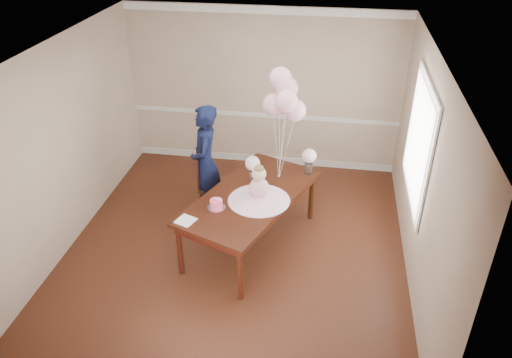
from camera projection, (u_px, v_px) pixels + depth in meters
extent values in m
cube|color=#32160C|center=(236.00, 249.00, 6.79)|extent=(4.50, 5.00, 0.00)
cube|color=white|center=(231.00, 53.00, 5.41)|extent=(4.50, 5.00, 0.02)
cube|color=tan|center=(263.00, 90.00, 8.23)|extent=(4.50, 0.02, 2.70)
cube|color=tan|center=(172.00, 310.00, 3.98)|extent=(4.50, 0.02, 2.70)
cube|color=tan|center=(62.00, 148.00, 6.41)|extent=(0.02, 5.00, 2.70)
cube|color=tan|center=(423.00, 177.00, 5.80)|extent=(0.02, 5.00, 2.70)
cube|color=silver|center=(263.00, 115.00, 8.45)|extent=(4.50, 0.02, 0.07)
cube|color=white|center=(264.00, 10.00, 7.56)|extent=(4.50, 0.02, 0.12)
cube|color=silver|center=(263.00, 159.00, 8.88)|extent=(4.50, 0.02, 0.12)
cube|color=white|center=(419.00, 142.00, 6.12)|extent=(0.02, 1.66, 1.56)
cube|color=silver|center=(418.00, 142.00, 6.12)|extent=(0.01, 1.50, 1.40)
cube|color=black|center=(251.00, 197.00, 6.51)|extent=(1.75, 2.35, 0.05)
cube|color=black|center=(251.00, 202.00, 6.55)|extent=(1.62, 2.21, 0.11)
cylinder|color=black|center=(180.00, 250.00, 6.19)|extent=(0.10, 0.10, 0.74)
cylinder|color=black|center=(240.00, 274.00, 5.80)|extent=(0.10, 0.10, 0.74)
cylinder|color=black|center=(259.00, 181.00, 7.62)|extent=(0.10, 0.10, 0.74)
cylinder|color=black|center=(311.00, 197.00, 7.23)|extent=(0.10, 0.10, 0.74)
cone|color=#FFBBE0|center=(259.00, 197.00, 6.36)|extent=(1.04, 1.04, 0.11)
sphere|color=pink|center=(259.00, 188.00, 6.29)|extent=(0.25, 0.25, 0.25)
sphere|color=beige|center=(259.00, 174.00, 6.19)|extent=(0.18, 0.18, 0.18)
sphere|color=olive|center=(259.00, 169.00, 6.15)|extent=(0.13, 0.13, 0.13)
cylinder|color=silver|center=(216.00, 208.00, 6.23)|extent=(0.30, 0.30, 0.01)
cylinder|color=#FF507D|center=(216.00, 204.00, 6.20)|extent=(0.21, 0.21, 0.11)
sphere|color=white|center=(216.00, 199.00, 6.17)|extent=(0.03, 0.03, 0.03)
sphere|color=white|center=(219.00, 199.00, 6.17)|extent=(0.03, 0.03, 0.03)
cylinder|color=silver|center=(253.00, 176.00, 6.75)|extent=(0.14, 0.14, 0.17)
sphere|color=silver|center=(253.00, 163.00, 6.66)|extent=(0.20, 0.20, 0.20)
cylinder|color=silver|center=(308.00, 168.00, 6.94)|extent=(0.14, 0.14, 0.17)
sphere|color=#FFD5D9|center=(309.00, 156.00, 6.84)|extent=(0.20, 0.20, 0.20)
cube|color=white|center=(186.00, 221.00, 5.99)|extent=(0.27, 0.27, 0.01)
cylinder|color=silver|center=(279.00, 177.00, 6.87)|extent=(0.05, 0.05, 0.02)
sphere|color=#EDA8B5|center=(274.00, 105.00, 6.38)|extent=(0.30, 0.30, 0.30)
sphere|color=#FFB4C2|center=(286.00, 101.00, 6.20)|extent=(0.30, 0.30, 0.30)
sphere|color=#DC9BB0|center=(287.00, 88.00, 6.30)|extent=(0.30, 0.30, 0.30)
sphere|color=#F1AAC9|center=(280.00, 78.00, 6.31)|extent=(0.30, 0.30, 0.30)
sphere|color=#FFB4CD|center=(295.00, 110.00, 6.36)|extent=(0.30, 0.30, 0.30)
cylinder|color=silver|center=(276.00, 147.00, 6.67)|extent=(0.09, 0.04, 0.88)
cylinder|color=white|center=(282.00, 146.00, 6.58)|extent=(0.08, 0.09, 0.98)
cylinder|color=white|center=(282.00, 140.00, 6.63)|extent=(0.06, 0.09, 1.09)
cylinder|color=white|center=(279.00, 135.00, 6.63)|extent=(0.04, 0.13, 1.19)
cylinder|color=white|center=(286.00, 150.00, 6.65)|extent=(0.17, 0.02, 0.82)
cube|color=#39200F|center=(212.00, 185.00, 7.41)|extent=(0.51, 0.51, 0.05)
cylinder|color=#37120F|center=(201.00, 204.00, 7.36)|extent=(0.05, 0.05, 0.41)
cylinder|color=#3A1710|center=(224.00, 203.00, 7.38)|extent=(0.05, 0.05, 0.41)
cylinder|color=#3C1510|center=(201.00, 192.00, 7.66)|extent=(0.05, 0.05, 0.41)
cylinder|color=black|center=(224.00, 191.00, 7.68)|extent=(0.05, 0.05, 0.41)
cylinder|color=#35140E|center=(198.00, 175.00, 7.10)|extent=(0.05, 0.05, 0.54)
cylinder|color=#3D1610|center=(198.00, 163.00, 7.40)|extent=(0.05, 0.05, 0.54)
cube|color=#381D0F|center=(198.00, 176.00, 7.31)|extent=(0.12, 0.38, 0.05)
cube|color=#381D0F|center=(198.00, 167.00, 7.23)|extent=(0.12, 0.38, 0.05)
cube|color=#38130F|center=(197.00, 157.00, 7.15)|extent=(0.12, 0.38, 0.05)
imported|color=black|center=(205.00, 162.00, 7.13)|extent=(0.53, 0.69, 1.71)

